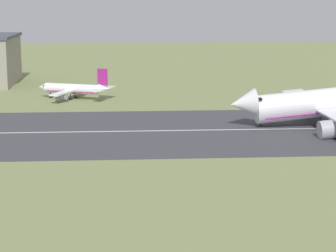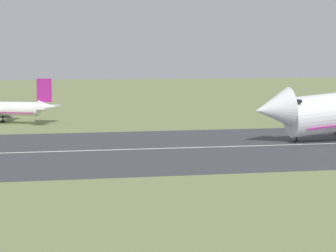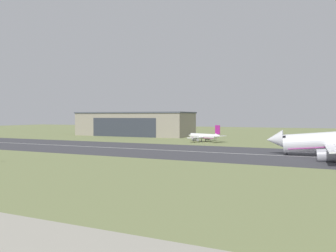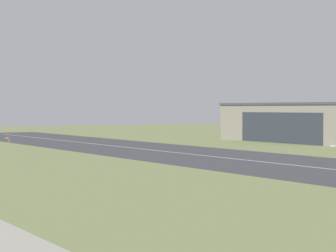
{
  "view_description": "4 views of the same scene",
  "coord_description": "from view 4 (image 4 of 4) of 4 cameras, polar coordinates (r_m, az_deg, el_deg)",
  "views": [
    {
      "loc": [
        23.4,
        -25.56,
        28.45
      ],
      "look_at": [
        30.39,
        72.12,
        9.15
      ],
      "focal_mm": 70.0,
      "sensor_mm": 36.0,
      "label": 1
    },
    {
      "loc": [
        6.31,
        -0.28,
        14.42
      ],
      "look_at": [
        22.11,
        67.12,
        7.84
      ],
      "focal_mm": 85.0,
      "sensor_mm": 36.0,
      "label": 2
    },
    {
      "loc": [
        62.46,
        -5.09,
        13.68
      ],
      "look_at": [
        23.93,
        81.45,
        10.77
      ],
      "focal_mm": 35.0,
      "sensor_mm": 36.0,
      "label": 3
    },
    {
      "loc": [
        147.46,
        1.49,
        14.11
      ],
      "look_at": [
        17.41,
        82.86,
        9.9
      ],
      "focal_mm": 70.0,
      "sensor_mm": 36.0,
      "label": 4
    }
  ],
  "objects": [
    {
      "name": "ground_plane",
      "position": [
        158.02,
        -11.55,
        -3.58
      ],
      "size": [
        680.05,
        680.05,
        0.0
      ],
      "primitive_type": "plane",
      "color": "#7A8451"
    },
    {
      "name": "runway_strip",
      "position": [
        185.4,
        5.05,
        -2.79
      ],
      "size": [
        440.05,
        50.24,
        0.06
      ],
      "primitive_type": "cube",
      "color": "#3D3D42",
      "rests_on": "ground_plane"
    },
    {
      "name": "runway_centreline",
      "position": [
        185.4,
        5.05,
        -2.78
      ],
      "size": [
        396.04,
        0.7,
        0.01
      ],
      "primitive_type": "cube",
      "color": "silver",
      "rests_on": "runway_strip"
    },
    {
      "name": "hangar_building",
      "position": [
        277.43,
        12.04,
        0.32
      ],
      "size": [
        80.79,
        31.27,
        16.37
      ],
      "color": "gray",
      "rests_on": "ground_plane"
    },
    {
      "name": "windsock_pole",
      "position": [
        179.51,
        -13.86,
        -1.18
      ],
      "size": [
        2.2,
        1.26,
        6.38
      ],
      "color": "#B7B7BC",
      "rests_on": "ground_plane"
    }
  ]
}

